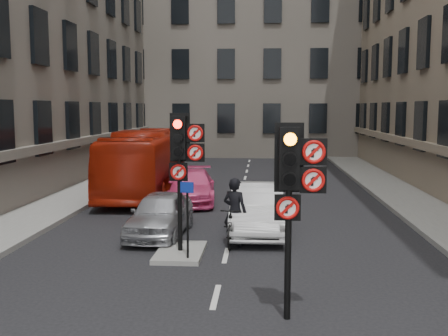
# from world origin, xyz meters

# --- Properties ---
(pavement_left) EXTENTS (3.00, 50.00, 0.16)m
(pavement_left) POSITION_xyz_m (-7.20, 12.00, 0.08)
(pavement_left) COLOR gray
(pavement_left) RESTS_ON ground
(pavement_right) EXTENTS (3.00, 50.00, 0.16)m
(pavement_right) POSITION_xyz_m (7.20, 12.00, 0.08)
(pavement_right) COLOR gray
(pavement_right) RESTS_ON ground
(centre_island) EXTENTS (1.20, 2.00, 0.12)m
(centre_island) POSITION_xyz_m (-1.20, 5.00, 0.06)
(centre_island) COLOR gray
(centre_island) RESTS_ON ground
(building_far) EXTENTS (30.00, 14.00, 20.00)m
(building_far) POSITION_xyz_m (0.00, 38.00, 10.00)
(building_far) COLOR slate
(building_far) RESTS_ON ground
(signal_near) EXTENTS (0.91, 0.40, 3.58)m
(signal_near) POSITION_xyz_m (1.49, 0.99, 2.58)
(signal_near) COLOR black
(signal_near) RESTS_ON ground
(signal_far) EXTENTS (0.91, 0.40, 3.58)m
(signal_far) POSITION_xyz_m (-1.11, 4.99, 2.70)
(signal_far) COLOR black
(signal_far) RESTS_ON centre_island
(car_silver) EXTENTS (1.72, 3.92, 1.31)m
(car_silver) POSITION_xyz_m (-2.12, 7.00, 0.66)
(car_silver) COLOR #A5A6AC
(car_silver) RESTS_ON ground
(car_white) EXTENTS (1.63, 4.52, 1.48)m
(car_white) POSITION_xyz_m (0.77, 7.60, 0.74)
(car_white) COLOR silver
(car_white) RESTS_ON ground
(car_pink) EXTENTS (2.26, 4.62, 1.30)m
(car_pink) POSITION_xyz_m (-1.91, 12.55, 0.65)
(car_pink) COLOR #DC407C
(car_pink) RESTS_ON ground
(bus_red) EXTENTS (2.80, 10.23, 2.82)m
(bus_red) POSITION_xyz_m (-4.27, 14.80, 1.41)
(bus_red) COLOR #9A1C0B
(bus_red) RESTS_ON ground
(motorcycle) EXTENTS (0.63, 1.94, 1.15)m
(motorcycle) POSITION_xyz_m (0.10, 6.00, 0.57)
(motorcycle) COLOR black
(motorcycle) RESTS_ON ground
(motorcyclist) EXTENTS (0.82, 0.70, 1.92)m
(motorcyclist) POSITION_xyz_m (0.18, 6.00, 0.96)
(motorcyclist) COLOR black
(motorcyclist) RESTS_ON ground
(info_sign) EXTENTS (0.33, 0.12, 1.91)m
(info_sign) POSITION_xyz_m (-0.90, 4.29, 1.35)
(info_sign) COLOR black
(info_sign) RESTS_ON centre_island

